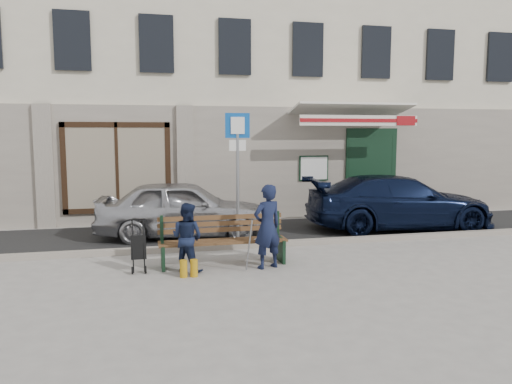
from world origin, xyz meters
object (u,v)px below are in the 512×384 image
object	(u,v)px
car_silver	(184,209)
stroller	(138,249)
parking_sign	(238,156)
car_navy	(399,202)
bench	(221,241)
woman	(187,237)
man	(267,227)

from	to	relation	value
car_silver	stroller	bearing A→B (deg)	166.97
parking_sign	car_silver	bearing A→B (deg)	138.12
car_navy	bench	world-z (taller)	car_navy
car_silver	car_navy	world-z (taller)	car_navy
woman	stroller	xyz separation A→B (m)	(-0.85, 0.22, -0.21)
man	bench	bearing A→B (deg)	-46.98
man	stroller	xyz separation A→B (m)	(-2.30, 0.32, -0.36)
stroller	car_navy	bearing A→B (deg)	19.74
parking_sign	woman	world-z (taller)	parking_sign
car_silver	car_navy	distance (m)	5.50
car_silver	man	distance (m)	3.32
woman	stroller	bearing A→B (deg)	23.36
man	stroller	size ratio (longest dim) A/B	1.66
bench	stroller	size ratio (longest dim) A/B	2.58
bench	man	world-z (taller)	man
woman	stroller	distance (m)	0.90
parking_sign	woman	distance (m)	2.68
bench	man	distance (m)	0.95
car_navy	bench	bearing A→B (deg)	121.12
car_navy	woman	xyz separation A→B (m)	(-5.69, -2.79, -0.07)
car_navy	car_silver	bearing A→B (deg)	93.04
parking_sign	man	distance (m)	2.35
car_silver	woman	distance (m)	2.98
car_navy	woman	distance (m)	6.34
woman	man	bearing A→B (deg)	-146.38
man	woman	xyz separation A→B (m)	(-1.45, 0.10, -0.15)
car_silver	car_navy	xyz separation A→B (m)	(5.50, -0.18, 0.01)
stroller	bench	bearing A→B (deg)	2.01
bench	woman	distance (m)	0.74
man	car_navy	bearing A→B (deg)	-165.12
car_navy	parking_sign	world-z (taller)	parking_sign
stroller	man	bearing A→B (deg)	-9.59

